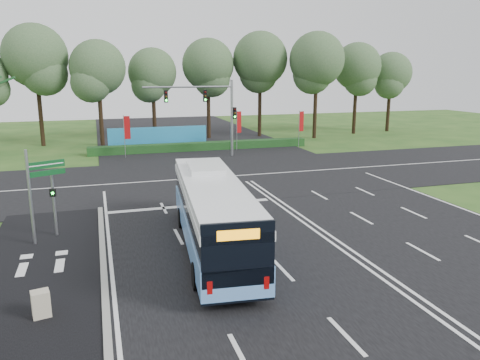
# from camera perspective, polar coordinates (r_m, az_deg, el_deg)

# --- Properties ---
(ground) EXTENTS (120.00, 120.00, 0.00)m
(ground) POSITION_cam_1_polar(r_m,az_deg,el_deg) (24.53, 7.94, -5.40)
(ground) COLOR #244C19
(ground) RESTS_ON ground
(road_main) EXTENTS (20.00, 120.00, 0.04)m
(road_main) POSITION_cam_1_polar(r_m,az_deg,el_deg) (24.52, 7.94, -5.36)
(road_main) COLOR black
(road_main) RESTS_ON ground
(road_cross) EXTENTS (120.00, 14.00, 0.05)m
(road_cross) POSITION_cam_1_polar(r_m,az_deg,el_deg) (35.35, -0.26, 0.51)
(road_cross) COLOR black
(road_cross) RESTS_ON ground
(bike_path) EXTENTS (5.00, 18.00, 0.06)m
(bike_path) POSITION_cam_1_polar(r_m,az_deg,el_deg) (19.75, -23.36, -10.98)
(bike_path) COLOR black
(bike_path) RESTS_ON ground
(kerb_strip) EXTENTS (0.25, 18.00, 0.12)m
(kerb_strip) POSITION_cam_1_polar(r_m,az_deg,el_deg) (19.58, -16.28, -10.51)
(kerb_strip) COLOR gray
(kerb_strip) RESTS_ON ground
(city_bus) EXTENTS (3.61, 11.92, 3.37)m
(city_bus) POSITION_cam_1_polar(r_m,az_deg,el_deg) (20.49, -3.36, -4.05)
(city_bus) COLOR #629CE4
(city_bus) RESTS_ON ground
(pedestrian_signal) EXTENTS (0.29, 0.41, 3.21)m
(pedestrian_signal) POSITION_cam_1_polar(r_m,az_deg,el_deg) (23.76, -21.75, -2.42)
(pedestrian_signal) COLOR gray
(pedestrian_signal) RESTS_ON ground
(street_sign) EXTENTS (1.58, 0.78, 4.41)m
(street_sign) POSITION_cam_1_polar(r_m,az_deg,el_deg) (22.84, -23.47, -0.60)
(street_sign) COLOR gray
(street_sign) RESTS_ON ground
(utility_cabinet) EXTENTS (0.63, 0.56, 0.92)m
(utility_cabinet) POSITION_cam_1_polar(r_m,az_deg,el_deg) (16.71, -23.09, -13.81)
(utility_cabinet) COLOR #BCB198
(utility_cabinet) RESTS_ON ground
(banner_flag_left) EXTENTS (0.58, 0.06, 3.91)m
(banner_flag_left) POSITION_cam_1_polar(r_m,az_deg,el_deg) (43.77, -13.67, 5.96)
(banner_flag_left) COLOR gray
(banner_flag_left) RESTS_ON ground
(banner_flag_mid) EXTENTS (0.56, 0.25, 3.97)m
(banner_flag_mid) POSITION_cam_1_polar(r_m,az_deg,el_deg) (46.83, -0.19, 6.82)
(banner_flag_mid) COLOR gray
(banner_flag_mid) RESTS_ON ground
(banner_flag_right) EXTENTS (0.56, 0.14, 3.83)m
(banner_flag_right) POSITION_cam_1_polar(r_m,az_deg,el_deg) (48.94, 7.43, 6.88)
(banner_flag_right) COLOR gray
(banner_flag_right) RESTS_ON ground
(traffic_light_gantry) EXTENTS (8.41, 0.28, 7.00)m
(traffic_light_gantry) POSITION_cam_1_polar(r_m,az_deg,el_deg) (42.87, -3.34, 8.97)
(traffic_light_gantry) COLOR gray
(traffic_light_gantry) RESTS_ON ground
(hedge) EXTENTS (22.00, 1.20, 0.80)m
(hedge) POSITION_cam_1_polar(r_m,az_deg,el_deg) (47.18, -4.68, 4.11)
(hedge) COLOR #143714
(hedge) RESTS_ON ground
(blue_hoarding) EXTENTS (10.00, 0.30, 2.20)m
(blue_hoarding) POSITION_cam_1_polar(r_m,az_deg,el_deg) (48.85, -9.94, 5.10)
(blue_hoarding) COLOR #2286BD
(blue_hoarding) RESTS_ON ground
(eucalyptus_row) EXTENTS (52.79, 9.64, 12.56)m
(eucalyptus_row) POSITION_cam_1_polar(r_m,az_deg,el_deg) (54.39, -3.38, 13.86)
(eucalyptus_row) COLOR black
(eucalyptus_row) RESTS_ON ground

